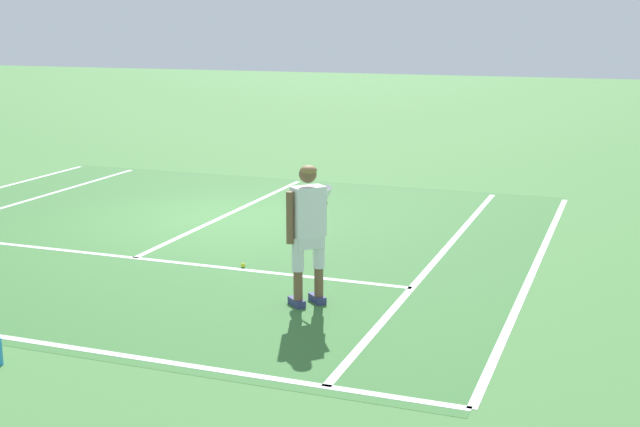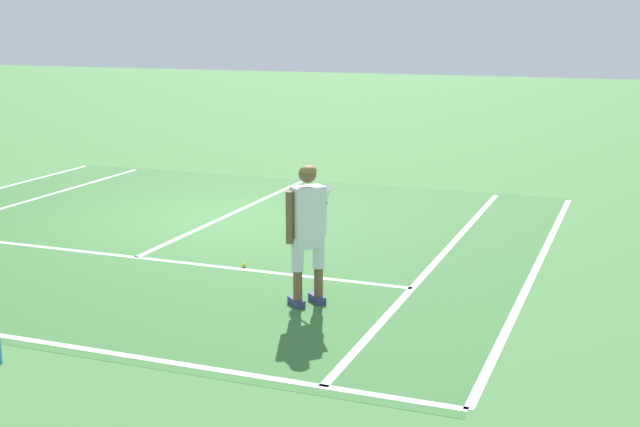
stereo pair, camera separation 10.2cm
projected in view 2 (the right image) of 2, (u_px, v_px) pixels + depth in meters
ground_plane at (222, 218)px, 14.93m from camera, size 80.00×80.00×0.00m
court_inner_surface at (190, 233)px, 13.90m from camera, size 10.98×10.04×0.00m
line_service at (136, 257)px, 12.46m from camera, size 8.23×0.10×0.01m
line_centre_service at (235, 212)px, 15.38m from camera, size 0.10×6.40×0.01m
line_singles_right at (440, 257)px, 12.47m from camera, size 0.10×9.64×0.01m
line_doubles_right at (537, 267)px, 12.00m from camera, size 0.10×9.64×0.01m
tennis_player at (308, 225)px, 10.21m from camera, size 0.78×1.14×1.71m
tennis_ball_near_feet at (244, 265)px, 11.97m from camera, size 0.07×0.07×0.07m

